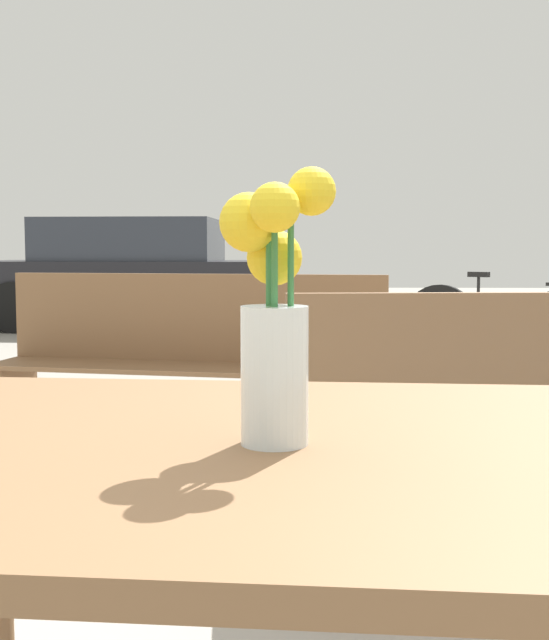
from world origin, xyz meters
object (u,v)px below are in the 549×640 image
object	(u,v)px
bench_middle	(189,359)
parked_car	(133,276)
table_front	(219,523)
bicycle	(500,330)
flower_vase	(274,320)

from	to	relation	value
bench_middle	parked_car	distance (m)	6.67
table_front	bench_middle	distance (m)	2.70
bicycle	flower_vase	bearing A→B (deg)	-106.54
table_front	parked_car	distance (m)	9.35
table_front	bicycle	world-z (taller)	bicycle
bicycle	parked_car	bearing A→B (deg)	132.38
flower_vase	bench_middle	size ratio (longest dim) A/B	0.17
bicycle	parked_car	xyz separation A→B (m)	(-3.61, 3.96, 0.28)
bench_middle	parked_car	size ratio (longest dim) A/B	0.46
bench_middle	bicycle	size ratio (longest dim) A/B	1.33
bicycle	parked_car	distance (m)	5.37
bench_middle	bicycle	bearing A→B (deg)	51.29
parked_car	bicycle	bearing A→B (deg)	-47.62
bench_middle	parked_car	xyz separation A→B (m)	(-1.60, 6.47, 0.17)
flower_vase	bicycle	bearing A→B (deg)	73.46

